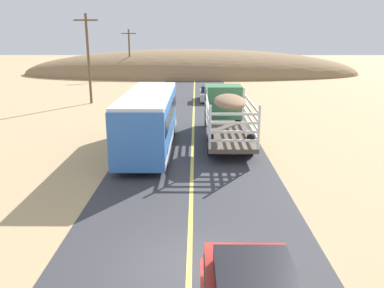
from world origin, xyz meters
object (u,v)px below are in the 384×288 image
(car_far, at_px, (209,94))
(power_pole_mid, at_px, (88,56))
(bus, at_px, (149,119))
(livestock_truck, at_px, (225,107))
(power_pole_far, at_px, (129,52))

(car_far, xyz_separation_m, power_pole_mid, (-11.25, -1.66, 3.68))
(bus, height_order, car_far, bus)
(livestock_truck, xyz_separation_m, bus, (-4.48, -3.58, -0.04))
(livestock_truck, relative_size, power_pole_far, 1.37)
(livestock_truck, distance_m, bus, 5.74)
(power_pole_far, bearing_deg, bus, -79.25)
(power_pole_far, bearing_deg, livestock_truck, -71.39)
(bus, xyz_separation_m, power_pole_far, (-7.35, 38.73, 2.08))
(power_pole_mid, bearing_deg, power_pole_far, 90.00)
(car_far, bearing_deg, livestock_truck, -87.58)
(power_pole_far, bearing_deg, power_pole_mid, -90.00)
(bus, xyz_separation_m, car_far, (3.90, 17.30, -1.05))
(bus, bearing_deg, power_pole_mid, 115.17)
(livestock_truck, height_order, power_pole_mid, power_pole_mid)
(bus, bearing_deg, livestock_truck, 38.64)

